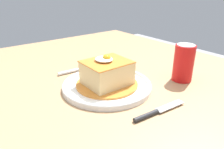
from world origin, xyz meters
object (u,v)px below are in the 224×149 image
at_px(main_plate, 107,85).
at_px(fork, 73,71).
at_px(knife, 153,113).
at_px(soda_can, 184,63).

distance_m(main_plate, fork, 0.18).
xyz_separation_m(fork, knife, (0.37, 0.03, 0.00)).
relative_size(fork, knife, 0.85).
distance_m(knife, soda_can, 0.26).
xyz_separation_m(fork, soda_can, (0.29, 0.26, 0.06)).
xyz_separation_m(main_plate, fork, (-0.18, -0.02, -0.00)).
bearing_deg(soda_can, fork, -137.57).
bearing_deg(fork, soda_can, 42.43).
bearing_deg(knife, soda_can, 109.99).
relative_size(fork, soda_can, 1.14).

